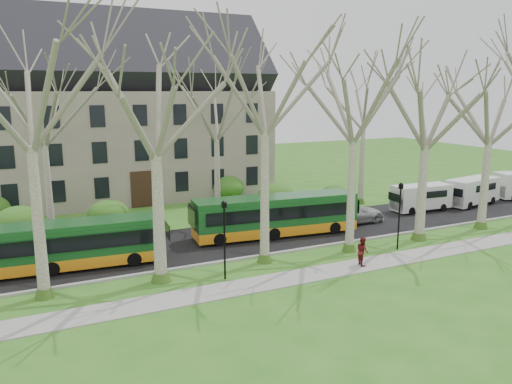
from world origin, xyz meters
TOP-DOWN VIEW (x-y plane):
  - ground at (0.00, 0.00)m, footprint 120.00×120.00m
  - sidewalk at (0.00, -2.50)m, footprint 70.00×2.00m
  - road at (0.00, 5.50)m, footprint 80.00×8.00m
  - curb at (0.00, 1.50)m, footprint 80.00×0.25m
  - building at (-6.00, 24.00)m, footprint 26.50×12.20m
  - tree_row_verge at (0.00, 0.30)m, footprint 49.00×7.00m
  - tree_row_far at (-1.33, 11.00)m, footprint 33.00×7.00m
  - lamp_row at (-0.00, -1.00)m, footprint 36.22×0.22m
  - hedges at (-4.67, 14.00)m, footprint 30.60×8.60m
  - bus_lead at (-13.84, 4.38)m, footprint 11.23×3.16m
  - bus_follow at (0.33, 5.09)m, footprint 11.79×3.60m
  - sedan at (7.09, 5.50)m, footprint 5.48×2.34m
  - van_a at (14.80, 6.23)m, footprint 5.20×2.20m
  - van_b at (20.48, 5.95)m, footprint 5.73×2.84m
  - pedestrian_b at (2.05, -2.49)m, footprint 0.81×0.94m

SIDE VIEW (x-z plane):
  - ground at x=0.00m, z-range 0.00..0.00m
  - sidewalk at x=0.00m, z-range 0.00..0.06m
  - road at x=0.00m, z-range 0.00..0.06m
  - curb at x=0.00m, z-range 0.00..0.14m
  - sedan at x=7.09m, z-range 0.06..1.63m
  - pedestrian_b at x=2.05m, z-range 0.06..1.73m
  - hedges at x=-4.67m, z-range 0.00..2.00m
  - van_a at x=14.80m, z-range 0.06..2.28m
  - van_b at x=20.48m, z-range 0.06..2.45m
  - bus_lead at x=-13.84m, z-range 0.06..2.83m
  - bus_follow at x=0.33m, z-range 0.06..2.96m
  - lamp_row at x=0.00m, z-range 0.42..4.72m
  - tree_row_far at x=-1.33m, z-range 0.00..12.00m
  - tree_row_verge at x=0.00m, z-range 0.00..14.00m
  - building at x=-6.00m, z-range 0.07..16.07m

